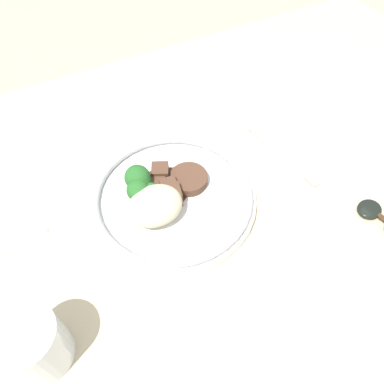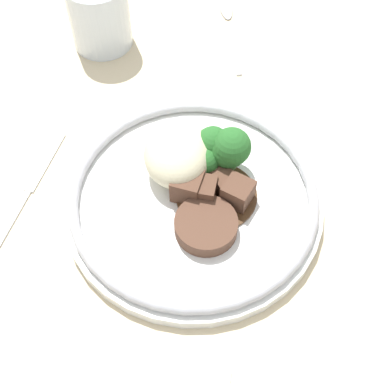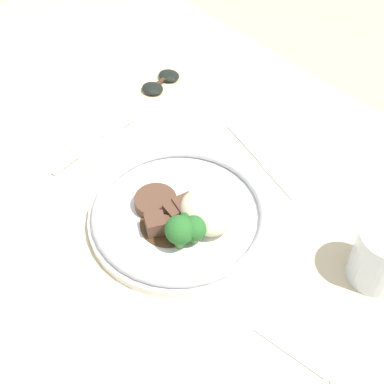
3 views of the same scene
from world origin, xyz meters
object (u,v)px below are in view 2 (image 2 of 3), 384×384
(plate, at_px, (195,189))
(spoon, at_px, (228,17))
(juice_glass, at_px, (100,18))
(knife, at_px, (26,196))

(plate, xyz_separation_m, spoon, (0.32, -0.02, -0.02))
(juice_glass, distance_m, knife, 0.27)
(knife, xyz_separation_m, spoon, (0.33, -0.22, 0.00))
(plate, height_order, knife, plate)
(plate, bearing_deg, juice_glass, 30.34)
(plate, xyz_separation_m, juice_glass, (0.25, 0.15, 0.02))
(juice_glass, xyz_separation_m, spoon, (0.07, -0.17, -0.04))
(plate, xyz_separation_m, knife, (-0.01, 0.19, -0.02))
(juice_glass, height_order, spoon, juice_glass)
(plate, bearing_deg, knife, 93.47)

